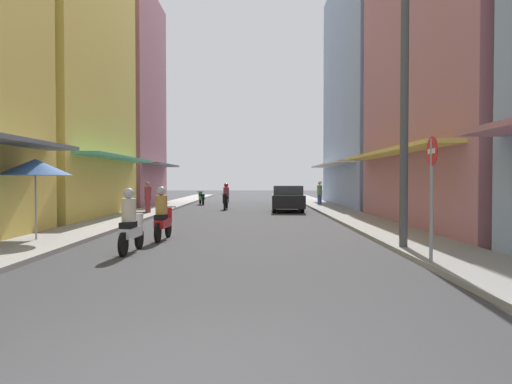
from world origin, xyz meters
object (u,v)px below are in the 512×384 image
motorbike_red (164,216)px  motorbike_white (132,224)px  parked_car (288,198)px  pedestrian_foreground (149,198)px  motorbike_black (226,198)px  utility_pole (405,94)px  pedestrian_crossing (320,192)px  street_sign_no_entry (432,183)px  motorbike_green (202,198)px  vendor_umbrella (36,167)px

motorbike_red → motorbike_white: (-0.30, -2.46, 0.00)m
parked_car → pedestrian_foreground: size_ratio=2.48×
motorbike_black → parked_car: size_ratio=0.44×
parked_car → utility_pole: 15.61m
motorbike_white → pedestrian_crossing: pedestrian_crossing is taller
street_sign_no_entry → motorbike_green: bearing=106.8°
motorbike_red → pedestrian_foreground: 10.60m
motorbike_green → motorbike_black: size_ratio=0.97×
motorbike_white → street_sign_no_entry: (6.58, -1.98, 1.01)m
street_sign_no_entry → vendor_umbrella: bearing=159.2°
motorbike_red → utility_pole: utility_pole is taller
pedestrian_foreground → vendor_umbrella: (-0.64, -11.01, 1.28)m
motorbike_black → pedestrian_crossing: 7.29m
motorbike_red → parked_car: 13.67m
motorbike_green → motorbike_white: bearing=-87.8°
motorbike_green → motorbike_black: 5.93m
parked_car → pedestrian_foreground: 7.74m
pedestrian_foreground → vendor_umbrella: size_ratio=0.71×
pedestrian_crossing → parked_car: bearing=-114.0°
motorbike_white → utility_pole: (6.68, 0.18, 3.17)m
vendor_umbrella → street_sign_no_entry: bearing=-20.8°
motorbike_green → pedestrian_crossing: bearing=-11.1°
vendor_umbrella → parked_car: bearing=59.9°
pedestrian_crossing → street_sign_no_entry: 23.05m
motorbike_white → vendor_umbrella: 3.79m
parked_car → motorbike_white: bearing=-107.4°
pedestrian_foreground → utility_pole: bearing=-53.9°
motorbike_white → motorbike_black: same height
motorbike_green → street_sign_no_entry: 25.77m
motorbike_red → utility_pole: 7.48m
parked_car → pedestrian_crossing: bearing=66.0°
vendor_umbrella → motorbike_black: bearing=74.4°
pedestrian_crossing → street_sign_no_entry: street_sign_no_entry is taller
motorbike_green → motorbike_red: bearing=-86.7°
motorbike_black → parked_car: (3.59, -1.75, 0.04)m
parked_car → vendor_umbrella: size_ratio=1.77×
motorbike_white → parked_car: (4.83, 15.36, 0.04)m
motorbike_red → pedestrian_crossing: bearing=69.2°
motorbike_white → motorbike_black: size_ratio=1.00×
pedestrian_foreground → vendor_umbrella: bearing=-93.3°
parked_car → utility_pole: size_ratio=0.55×
vendor_umbrella → street_sign_no_entry: street_sign_no_entry is taller
utility_pole → vendor_umbrella: bearing=171.2°
motorbike_green → pedestrian_crossing: (8.22, -1.61, 0.47)m
motorbike_green → vendor_umbrella: vendor_umbrella is taller
parked_car → street_sign_no_entry: street_sign_no_entry is taller
motorbike_black → utility_pole: (5.44, -16.93, 3.17)m
parked_car → vendor_umbrella: 15.86m
motorbike_red → street_sign_no_entry: (6.28, -4.44, 1.01)m
parked_car → motorbike_red: bearing=-109.3°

